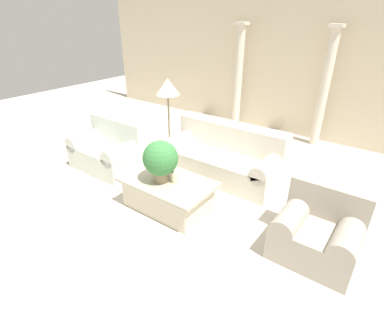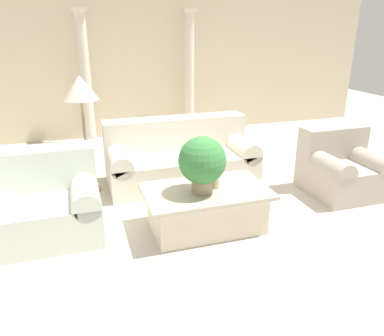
% 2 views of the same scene
% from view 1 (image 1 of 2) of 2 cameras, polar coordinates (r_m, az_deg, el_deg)
% --- Properties ---
extents(ground_plane, '(16.00, 16.00, 0.00)m').
position_cam_1_polar(ground_plane, '(4.75, -1.54, -4.05)').
color(ground_plane, beige).
extents(wall_back, '(10.00, 0.06, 3.20)m').
position_cam_1_polar(wall_back, '(7.10, 16.54, 19.35)').
color(wall_back, beige).
rests_on(wall_back, ground_plane).
extents(sofa_long, '(1.96, 0.90, 0.84)m').
position_cam_1_polar(sofa_long, '(5.08, 6.12, 2.28)').
color(sofa_long, beige).
rests_on(sofa_long, ground_plane).
extents(loveseat, '(1.23, 0.90, 0.84)m').
position_cam_1_polar(loveseat, '(5.52, -14.99, 3.69)').
color(loveseat, silver).
rests_on(loveseat, ground_plane).
extents(coffee_table, '(1.28, 0.78, 0.44)m').
position_cam_1_polar(coffee_table, '(4.23, -4.58, -4.89)').
color(coffee_table, beige).
rests_on(coffee_table, ground_plane).
extents(potted_plant, '(0.48, 0.48, 0.58)m').
position_cam_1_polar(potted_plant, '(3.97, -6.00, 1.68)').
color(potted_plant, '#937F60').
rests_on(potted_plant, coffee_table).
extents(pillar_candle, '(0.10, 0.10, 0.15)m').
position_cam_1_polar(pillar_candle, '(4.03, -3.32, -1.79)').
color(pillar_candle, beige).
rests_on(pillar_candle, coffee_table).
extents(floor_lamp, '(0.42, 0.42, 1.47)m').
position_cam_1_polar(floor_lamp, '(5.45, -4.64, 14.47)').
color(floor_lamp, gray).
rests_on(floor_lamp, ground_plane).
extents(column_left, '(0.25, 0.25, 2.30)m').
position_cam_1_polar(column_left, '(7.23, 8.81, 16.85)').
color(column_left, beige).
rests_on(column_left, ground_plane).
extents(column_right, '(0.25, 0.25, 2.30)m').
position_cam_1_polar(column_right, '(6.57, 23.92, 13.82)').
color(column_right, beige).
rests_on(column_right, ground_plane).
extents(armchair, '(0.87, 0.85, 0.81)m').
position_cam_1_polar(armchair, '(3.73, 23.23, -10.36)').
color(armchair, '#ADA393').
rests_on(armchair, ground_plane).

